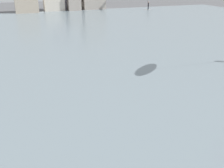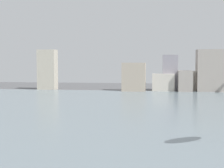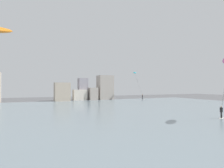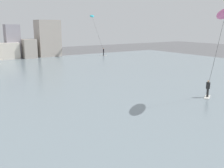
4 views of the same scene
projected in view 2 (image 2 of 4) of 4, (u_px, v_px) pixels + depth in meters
name	position (u px, v px, depth m)	size (l,w,h in m)	color
water_bay	(121.00, 111.00, 35.54)	(84.00, 52.00, 0.10)	gray
far_shore_buildings	(160.00, 75.00, 61.51)	(35.47, 6.18, 7.95)	beige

